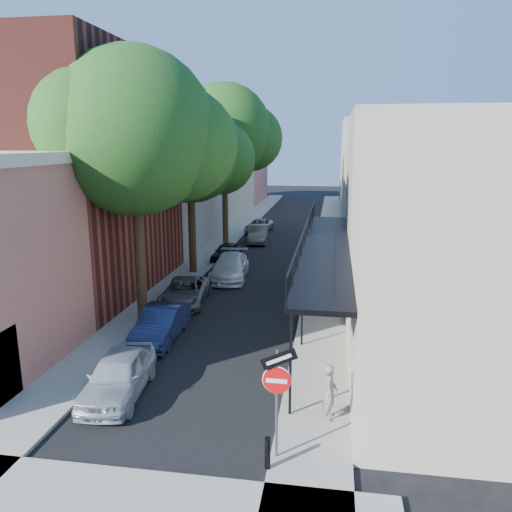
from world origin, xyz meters
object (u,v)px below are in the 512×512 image
at_px(oak_near, 146,136).
at_px(parked_car_e, 227,252).
at_px(oak_far, 231,133).
at_px(parked_car_f, 258,234).
at_px(bollard, 268,453).
at_px(parked_car_c, 185,292).
at_px(parked_car_d, 230,267).
at_px(pedestrian, 330,392).
at_px(sign_post, 277,385).
at_px(parked_car_a, 118,375).
at_px(parked_car_g, 259,226).
at_px(parked_car_b, 161,324).
at_px(oak_mid, 197,152).

xyz_separation_m(oak_near, parked_car_e, (0.82, 11.32, -7.30)).
bearing_deg(oak_far, parked_car_f, 18.76).
distance_m(bollard, oak_near, 13.78).
relative_size(oak_far, parked_car_c, 2.75).
bearing_deg(parked_car_f, parked_car_d, -95.08).
distance_m(oak_far, pedestrian, 26.59).
height_order(oak_far, parked_car_d, oak_far).
relative_size(sign_post, oak_near, 0.26).
height_order(parked_car_a, parked_car_g, parked_car_a).
bearing_deg(parked_car_e, oak_far, 104.84).
bearing_deg(sign_post, parked_car_a, 154.34).
bearing_deg(parked_car_d, parked_car_a, -96.90).
xyz_separation_m(oak_near, parked_car_b, (1.14, -2.34, -7.22)).
xyz_separation_m(parked_car_c, parked_car_e, (0.06, 9.19, -0.03)).
relative_size(bollard, parked_car_b, 0.20).
xyz_separation_m(sign_post, parked_car_f, (-4.56, 26.96, -1.37)).
xyz_separation_m(parked_car_a, pedestrian, (6.40, -0.53, 0.25)).
bearing_deg(pedestrian, oak_far, 21.34).
relative_size(oak_far, parked_car_g, 2.92).
relative_size(oak_far, parked_car_a, 3.01).
distance_m(parked_car_e, parked_car_g, 10.73).
height_order(sign_post, parked_car_c, sign_post).
relative_size(oak_mid, parked_car_f, 2.52).
height_order(oak_near, oak_far, oak_far).
distance_m(oak_mid, parked_car_e, 7.35).
xyz_separation_m(sign_post, parked_car_a, (-5.16, 2.48, -1.36)).
distance_m(oak_mid, oak_far, 9.12).
distance_m(bollard, parked_car_b, 9.08).
distance_m(oak_far, parked_car_g, 9.29).
distance_m(sign_post, parked_car_e, 21.43).
relative_size(parked_car_e, pedestrian, 2.10).
height_order(sign_post, parked_car_e, sign_post).
distance_m(parked_car_c, parked_car_g, 19.91).
xyz_separation_m(sign_post, pedestrian, (1.24, 1.94, -1.11)).
height_order(bollard, parked_car_a, parked_car_a).
height_order(parked_car_c, parked_car_f, parked_car_f).
xyz_separation_m(bollard, parked_car_b, (-5.22, 7.42, 0.14)).
bearing_deg(parked_car_d, sign_post, -78.75).
distance_m(parked_car_a, parked_car_b, 4.48).
xyz_separation_m(parked_car_b, parked_car_g, (0.23, 24.37, -0.09)).
bearing_deg(oak_mid, parked_car_c, -82.02).
xyz_separation_m(bollard, oak_mid, (-6.42, 17.73, 6.54)).
distance_m(oak_far, parked_car_c, 16.75).
relative_size(bollard, oak_near, 0.07).
bearing_deg(bollard, pedestrian, 59.90).
xyz_separation_m(sign_post, bollard, (-0.16, -0.47, -1.52)).
bearing_deg(parked_car_b, bollard, -56.31).
relative_size(parked_car_a, parked_car_e, 1.17).
height_order(oak_far, parked_car_c, oak_far).
distance_m(sign_post, oak_mid, 19.14).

